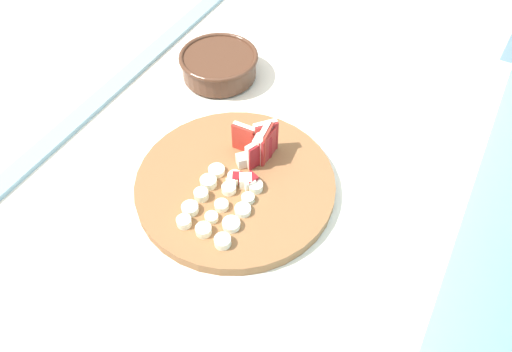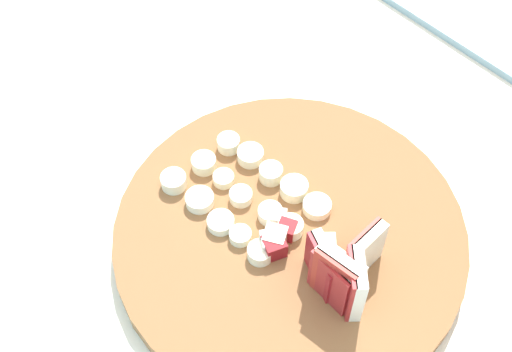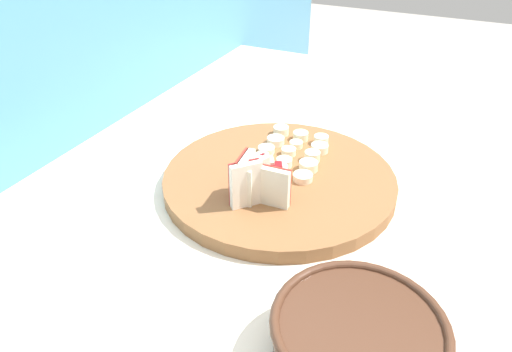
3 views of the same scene
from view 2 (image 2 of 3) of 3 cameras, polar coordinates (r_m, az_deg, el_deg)
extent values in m
cube|color=#7A9EAD|center=(0.95, 18.83, 8.02)|extent=(1.23, 0.04, 0.04)
cylinder|color=brown|center=(0.73, 2.59, -4.75)|extent=(0.35, 0.35, 0.02)
cube|color=#B22D23|center=(0.68, 8.39, -5.62)|extent=(0.01, 0.04, 0.06)
cube|color=beige|center=(0.68, 8.79, -5.94)|extent=(0.01, 0.04, 0.06)
cube|color=#A32323|center=(0.67, 6.89, -8.02)|extent=(0.02, 0.03, 0.05)
cube|color=beige|center=(0.67, 7.36, -8.15)|extent=(0.03, 0.04, 0.05)
cube|color=#A32323|center=(0.66, 7.38, -8.49)|extent=(0.04, 0.03, 0.07)
cube|color=white|center=(0.66, 7.94, -8.47)|extent=(0.04, 0.04, 0.07)
cube|color=maroon|center=(0.67, 5.01, -7.26)|extent=(0.05, 0.02, 0.05)
cube|color=#EFE5CC|center=(0.67, 5.52, -7.08)|extent=(0.05, 0.03, 0.05)
cube|color=#A32323|center=(0.66, 5.77, -8.47)|extent=(0.05, 0.01, 0.06)
cube|color=white|center=(0.66, 6.15, -8.16)|extent=(0.05, 0.01, 0.06)
cube|color=#A32323|center=(0.66, 6.27, -8.06)|extent=(0.05, 0.01, 0.06)
cube|color=beige|center=(0.67, 6.66, -7.60)|extent=(0.05, 0.02, 0.06)
cube|color=#B22D23|center=(0.66, 6.12, -8.31)|extent=(0.04, 0.01, 0.07)
cube|color=white|center=(0.66, 6.47, -7.92)|extent=(0.05, 0.02, 0.07)
cube|color=#EFE5CC|center=(0.70, 1.63, -5.09)|extent=(0.03, 0.03, 0.02)
cube|color=white|center=(0.72, 1.80, -3.36)|extent=(0.02, 0.02, 0.02)
cube|color=maroon|center=(0.71, 2.63, -4.44)|extent=(0.02, 0.02, 0.02)
cube|color=white|center=(0.70, 1.37, -5.44)|extent=(0.03, 0.03, 0.02)
cube|color=beige|center=(0.70, 5.55, -5.56)|extent=(0.03, 0.03, 0.02)
cube|color=maroon|center=(0.70, 1.44, -5.61)|extent=(0.03, 0.03, 0.02)
cylinder|color=#F4EAC6|center=(0.73, 5.14, -2.66)|extent=(0.03, 0.03, 0.01)
cylinder|color=beige|center=(0.74, 3.04, -1.00)|extent=(0.03, 0.03, 0.01)
cylinder|color=beige|center=(0.75, 1.19, 0.21)|extent=(0.02, 0.02, 0.02)
cylinder|color=#F4EAC6|center=(0.76, -0.45, 1.66)|extent=(0.03, 0.03, 0.01)
cylinder|color=#F4EAC6|center=(0.77, -2.20, 2.61)|extent=(0.02, 0.02, 0.01)
cylinder|color=#F4EAC6|center=(0.71, 2.97, -4.27)|extent=(0.03, 0.03, 0.01)
cylinder|color=white|center=(0.72, 1.13, -2.98)|extent=(0.02, 0.02, 0.01)
cylinder|color=#F4EAC6|center=(0.73, -1.22, -1.60)|extent=(0.02, 0.02, 0.01)
cylinder|color=beige|center=(0.75, -2.60, -0.21)|extent=(0.02, 0.02, 0.01)
cylinder|color=beige|center=(0.76, -4.17, 1.03)|extent=(0.03, 0.03, 0.01)
cylinder|color=#F4EAC6|center=(0.70, 0.47, -6.24)|extent=(0.03, 0.03, 0.01)
cylinder|color=#F4EAC6|center=(0.71, -1.26, -4.75)|extent=(0.02, 0.02, 0.01)
cylinder|color=white|center=(0.72, -2.82, -3.70)|extent=(0.03, 0.03, 0.01)
cylinder|color=white|center=(0.73, -4.50, -1.90)|extent=(0.03, 0.03, 0.01)
cylinder|color=#F4EAC6|center=(0.75, -6.56, -0.40)|extent=(0.03, 0.03, 0.01)
camera|label=1|loc=(0.70, -62.17, 38.04)|focal=33.78mm
camera|label=3|loc=(0.64, 67.32, -3.66)|focal=33.45mm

